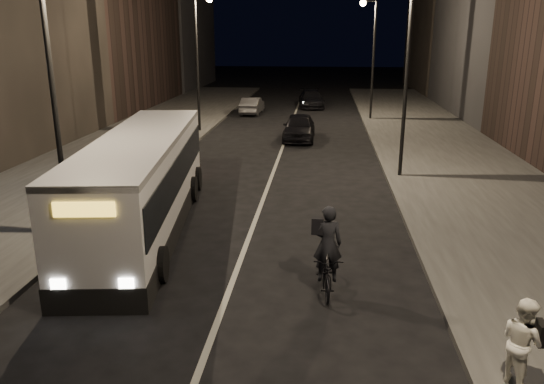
% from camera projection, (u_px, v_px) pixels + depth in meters
% --- Properties ---
extents(ground, '(180.00, 180.00, 0.00)m').
position_uv_depth(ground, '(222.00, 309.00, 12.27)').
color(ground, black).
rests_on(ground, ground).
extents(sidewalk_right, '(7.00, 70.00, 0.16)m').
position_uv_depth(sidewalk_right, '(457.00, 167.00, 24.80)').
color(sidewalk_right, '#353532').
rests_on(sidewalk_right, ground).
extents(sidewalk_left, '(7.00, 70.00, 0.16)m').
position_uv_depth(sidewalk_left, '(106.00, 159.00, 26.37)').
color(sidewalk_left, '#353532').
rests_on(sidewalk_left, ground).
extents(streetlight_right_mid, '(1.20, 0.44, 8.12)m').
position_uv_depth(streetlight_right_mid, '(402.00, 52.00, 21.66)').
color(streetlight_right_mid, black).
rests_on(streetlight_right_mid, sidewalk_right).
extents(streetlight_right_far, '(1.20, 0.44, 8.12)m').
position_uv_depth(streetlight_right_far, '(370.00, 44.00, 36.90)').
color(streetlight_right_far, black).
rests_on(streetlight_right_far, sidewalk_right).
extents(streetlight_left_near, '(1.20, 0.44, 8.12)m').
position_uv_depth(streetlight_left_near, '(58.00, 61.00, 15.02)').
color(streetlight_left_near, black).
rests_on(streetlight_left_near, sidewalk_left).
extents(streetlight_left_far, '(1.20, 0.44, 8.12)m').
position_uv_depth(streetlight_left_far, '(201.00, 45.00, 32.17)').
color(streetlight_left_far, black).
rests_on(streetlight_left_far, sidewalk_left).
extents(city_bus, '(3.72, 11.48, 3.04)m').
position_uv_depth(city_bus, '(143.00, 179.00, 16.90)').
color(city_bus, silver).
rests_on(city_bus, ground).
extents(cyclist_on_bicycle, '(0.82, 2.02, 2.28)m').
position_uv_depth(cyclist_on_bicycle, '(327.00, 263.00, 12.85)').
color(cyclist_on_bicycle, black).
rests_on(cyclist_on_bicycle, ground).
extents(pedestrian_woman, '(0.86, 0.97, 1.66)m').
position_uv_depth(pedestrian_woman, '(522.00, 342.00, 9.20)').
color(pedestrian_woman, white).
rests_on(pedestrian_woman, sidewalk_right).
extents(car_near, '(1.82, 4.49, 1.53)m').
position_uv_depth(car_near, '(299.00, 127.00, 31.27)').
color(car_near, black).
rests_on(car_near, ground).
extents(car_mid, '(1.53, 4.00, 1.30)m').
position_uv_depth(car_mid, '(252.00, 106.00, 41.26)').
color(car_mid, '#3F4042').
rests_on(car_mid, ground).
extents(car_far, '(2.45, 5.01, 1.40)m').
position_uv_depth(car_far, '(311.00, 99.00, 44.94)').
color(car_far, black).
rests_on(car_far, ground).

